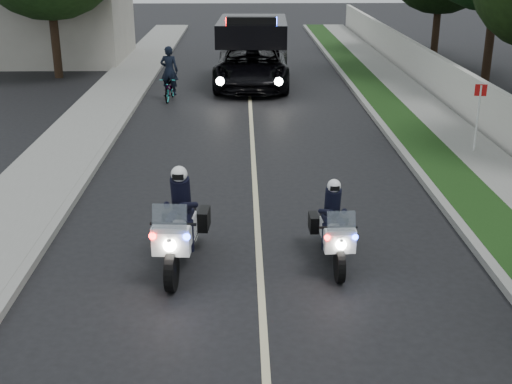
# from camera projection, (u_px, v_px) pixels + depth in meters

# --- Properties ---
(ground) EXTENTS (120.00, 120.00, 0.00)m
(ground) POSITION_uv_depth(u_px,v_px,m) (266.00, 379.00, 8.83)
(ground) COLOR black
(ground) RESTS_ON ground
(curb_right) EXTENTS (0.20, 60.00, 0.15)m
(curb_right) POSITION_uv_depth(u_px,v_px,m) (402.00, 151.00, 18.26)
(curb_right) COLOR gray
(curb_right) RESTS_ON ground
(grass_verge) EXTENTS (1.20, 60.00, 0.16)m
(grass_verge) POSITION_uv_depth(u_px,v_px,m) (428.00, 151.00, 18.27)
(grass_verge) COLOR #193814
(grass_verge) RESTS_ON ground
(sidewalk_right) EXTENTS (1.40, 60.00, 0.16)m
(sidewalk_right) POSITION_uv_depth(u_px,v_px,m) (474.00, 151.00, 18.29)
(sidewalk_right) COLOR gray
(sidewalk_right) RESTS_ON ground
(curb_left) EXTENTS (0.20, 60.00, 0.15)m
(curb_left) POSITION_uv_depth(u_px,v_px,m) (103.00, 153.00, 18.09)
(curb_left) COLOR gray
(curb_left) RESTS_ON ground
(sidewalk_left) EXTENTS (2.00, 60.00, 0.16)m
(sidewalk_left) POSITION_uv_depth(u_px,v_px,m) (62.00, 154.00, 18.07)
(sidewalk_left) COLOR gray
(sidewalk_left) RESTS_ON ground
(lane_marking) EXTENTS (0.12, 50.00, 0.01)m
(lane_marking) POSITION_uv_depth(u_px,v_px,m) (253.00, 155.00, 18.20)
(lane_marking) COLOR #BFB78C
(lane_marking) RESTS_ON ground
(police_moto_left) EXTENTS (0.92, 2.21, 1.83)m
(police_moto_left) POSITION_uv_depth(u_px,v_px,m) (181.00, 265.00, 11.97)
(police_moto_left) COLOR white
(police_moto_left) RESTS_ON ground
(police_moto_right) EXTENTS (0.68, 1.83, 1.54)m
(police_moto_right) POSITION_uv_depth(u_px,v_px,m) (332.00, 261.00, 12.12)
(police_moto_right) COLOR silver
(police_moto_right) RESTS_ON ground
(police_suv) EXTENTS (3.17, 6.40, 3.06)m
(police_suv) POSITION_uv_depth(u_px,v_px,m) (252.00, 86.00, 27.10)
(police_suv) COLOR black
(police_suv) RESTS_ON ground
(bicycle) EXTENTS (0.70, 1.67, 0.85)m
(bicycle) POSITION_uv_depth(u_px,v_px,m) (171.00, 100.00, 24.60)
(bicycle) COLOR black
(bicycle) RESTS_ON ground
(cyclist) EXTENTS (0.69, 0.51, 1.79)m
(cyclist) POSITION_uv_depth(u_px,v_px,m) (171.00, 100.00, 24.60)
(cyclist) COLOR black
(cyclist) RESTS_ON ground
(sign_post) EXTENTS (0.37, 0.37, 2.03)m
(sign_post) POSITION_uv_depth(u_px,v_px,m) (473.00, 156.00, 18.13)
(sign_post) COLOR red
(sign_post) RESTS_ON ground
(tree_right_d) EXTENTS (9.92, 9.92, 12.96)m
(tree_right_d) POSITION_uv_depth(u_px,v_px,m) (485.00, 80.00, 28.17)
(tree_right_d) COLOR #153E14
(tree_right_d) RESTS_ON ground
(tree_right_e) EXTENTS (6.66, 6.66, 9.80)m
(tree_right_e) POSITION_uv_depth(u_px,v_px,m) (433.00, 57.00, 34.14)
(tree_right_e) COLOR black
(tree_right_e) RESTS_ON ground
(tree_left_near) EXTENTS (8.23, 8.23, 11.16)m
(tree_left_near) POSITION_uv_depth(u_px,v_px,m) (59.00, 78.00, 28.76)
(tree_left_near) COLOR #1D4115
(tree_left_near) RESTS_ON ground
(tree_left_far) EXTENTS (7.46, 7.46, 10.01)m
(tree_left_far) POSITION_uv_depth(u_px,v_px,m) (53.00, 67.00, 31.29)
(tree_left_far) COLOR black
(tree_left_far) RESTS_ON ground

